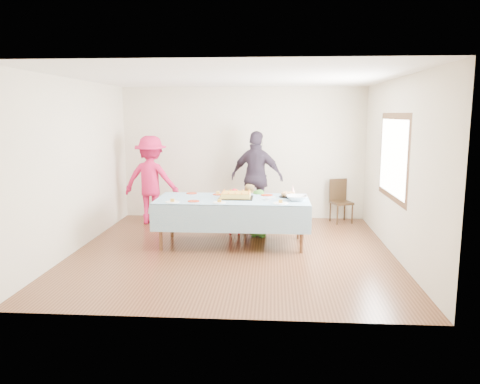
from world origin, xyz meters
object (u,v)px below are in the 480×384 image
object	(u,v)px
party_table	(233,202)
dining_chair	(340,198)
birthday_cake	(236,195)
adult_left	(151,180)

from	to	relation	value
party_table	dining_chair	xyz separation A→B (m)	(2.01, 1.82, -0.24)
birthday_cake	adult_left	world-z (taller)	adult_left
dining_chair	adult_left	bearing A→B (deg)	167.02
adult_left	birthday_cake	bearing A→B (deg)	148.17
birthday_cake	adult_left	size ratio (longest dim) A/B	0.32
dining_chair	birthday_cake	bearing A→B (deg)	-156.52
birthday_cake	dining_chair	distance (m)	2.68
party_table	birthday_cake	world-z (taller)	birthday_cake
dining_chair	adult_left	world-z (taller)	adult_left
birthday_cake	dining_chair	xyz separation A→B (m)	(1.96, 1.79, -0.35)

